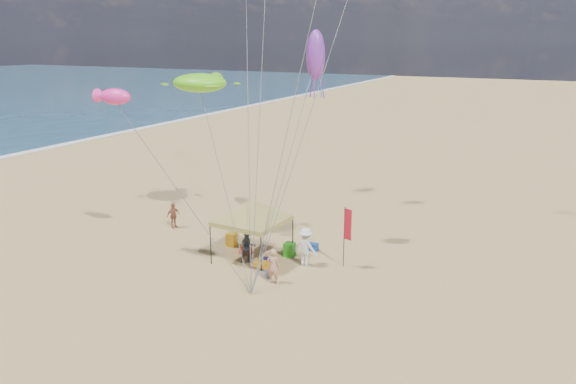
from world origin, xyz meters
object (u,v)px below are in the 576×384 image
person_near_c (306,247)px  chair_green (290,250)px  beach_cart (264,265)px  canopy_tent (252,202)px  person_near_a (273,266)px  person_near_b (248,247)px  feather_flag (347,228)px  cooler_blue (313,247)px  person_far_a (173,215)px  cooler_red (246,250)px  chair_yellow (232,240)px

person_near_c → chair_green: bearing=-23.5°
beach_cart → canopy_tent: bearing=145.5°
person_near_a → person_near_b: 2.61m
canopy_tent → chair_green: bearing=41.3°
canopy_tent → person_near_b: size_ratio=3.60×
canopy_tent → beach_cart: bearing=-34.5°
beach_cart → person_near_c: size_ratio=0.48×
feather_flag → cooler_blue: bearing=150.9°
person_far_a → feather_flag: bearing=-79.8°
cooler_blue → chair_green: (-0.71, -1.23, 0.16)m
person_near_b → person_far_a: (-6.51, 2.56, -0.07)m
person_near_a → canopy_tent: bearing=-49.1°
cooler_red → chair_yellow: bearing=151.9°
chair_green → person_near_a: bearing=-76.3°
person_near_c → person_near_a: bearing=86.6°
chair_yellow → person_far_a: person_far_a is taller
chair_yellow → person_near_a: (4.11, -3.07, 0.46)m
beach_cart → cooler_red: bearing=145.1°
canopy_tent → person_far_a: canopy_tent is taller
cooler_red → beach_cart: bearing=-34.9°
person_far_a → beach_cart: bearing=-95.4°
cooler_blue → chair_green: size_ratio=0.77×
cooler_blue → person_near_c: size_ratio=0.29×
feather_flag → chair_green: (-3.03, 0.06, -1.65)m
person_far_a → cooler_blue: bearing=-72.5°
feather_flag → cooler_blue: feather_flag is taller
cooler_blue → beach_cart: cooler_blue is taller
chair_yellow → person_near_c: size_ratio=0.37×
cooler_red → person_far_a: (-5.79, 1.61, 0.55)m
chair_yellow → person_far_a: bearing=168.2°
feather_flag → person_near_a: (-2.26, -3.09, -1.19)m
chair_yellow → cooler_blue: bearing=18.0°
beach_cart → person_near_b: 1.19m
chair_green → person_far_a: person_far_a is taller
feather_flag → person_far_a: 11.05m
chair_green → person_near_a: size_ratio=0.43×
chair_yellow → person_near_c: person_near_c is taller
cooler_red → chair_yellow: (-1.22, 0.65, 0.16)m
chair_yellow → chair_green: bearing=1.5°
feather_flag → cooler_blue: 3.22m
cooler_red → cooler_blue: 3.45m
feather_flag → beach_cart: feather_flag is taller
chair_green → person_near_c: person_near_c is taller
chair_green → beach_cart: 1.98m
canopy_tent → beach_cart: 3.06m
cooler_blue → beach_cart: size_ratio=0.60×
feather_flag → cooler_red: 5.51m
chair_green → person_near_c: bearing=-30.5°
cooler_red → beach_cart: 2.10m
canopy_tent → cooler_blue: (2.12, 2.47, -2.81)m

